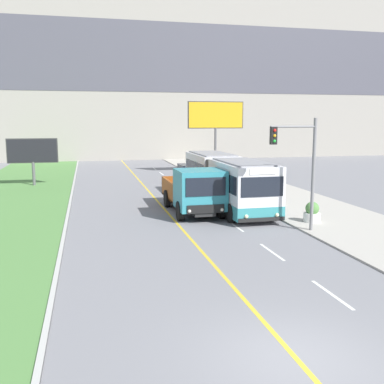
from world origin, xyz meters
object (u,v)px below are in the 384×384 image
at_px(city_bus, 226,181).
at_px(planter_round_third, 250,187).
at_px(traffic_light_mast, 300,160).
at_px(billboard_small, 32,152).
at_px(planter_round_second, 273,198).
at_px(planter_round_near, 312,213).
at_px(planter_round_far, 226,178).
at_px(dump_truck, 196,192).
at_px(billboard_large, 216,118).
at_px(car_distant, 189,173).

distance_m(city_bus, planter_round_third, 4.81).
bearing_deg(traffic_light_mast, billboard_small, 126.09).
xyz_separation_m(city_bus, planter_round_second, (2.75, -1.08, -1.01)).
distance_m(planter_round_near, planter_round_far, 14.23).
height_order(dump_truck, billboard_small, billboard_small).
bearing_deg(planter_round_far, billboard_small, 167.89).
bearing_deg(planter_round_second, billboard_large, 85.76).
xyz_separation_m(dump_truck, billboard_large, (6.57, 18.91, 4.17)).
xyz_separation_m(city_bus, traffic_light_mast, (1.27, -7.39, 1.90)).
bearing_deg(city_bus, planter_round_third, 51.20).
xyz_separation_m(billboard_large, billboard_small, (-16.68, -4.63, -2.78)).
height_order(city_bus, billboard_small, billboard_small).
relative_size(city_bus, planter_round_far, 11.39).
relative_size(billboard_large, planter_round_far, 6.65).
distance_m(billboard_large, billboard_small, 17.53).
xyz_separation_m(car_distant, planter_round_far, (2.44, -3.12, -0.14)).
xyz_separation_m(dump_truck, planter_round_near, (5.36, -3.24, -0.78)).
distance_m(planter_round_third, planter_round_far, 4.75).
bearing_deg(planter_round_near, planter_round_third, 89.28).
distance_m(city_bus, planter_round_second, 3.12).
distance_m(city_bus, billboard_large, 17.28).
distance_m(car_distant, planter_round_near, 17.55).
distance_m(billboard_large, planter_round_far, 9.44).
relative_size(car_distant, planter_round_second, 4.10).
xyz_separation_m(city_bus, planter_round_near, (2.83, -5.82, -1.00)).
relative_size(billboard_large, billboard_small, 1.79).
bearing_deg(planter_round_second, planter_round_far, 90.42).
bearing_deg(traffic_light_mast, planter_round_second, 76.85).
bearing_deg(planter_round_near, dump_truck, 148.84).
bearing_deg(traffic_light_mast, car_distant, 93.14).
distance_m(planter_round_second, planter_round_far, 9.49).
xyz_separation_m(city_bus, car_distant, (0.23, 11.54, -0.86)).
xyz_separation_m(billboard_large, planter_round_third, (-1.09, -12.67, -4.95)).
relative_size(billboard_small, planter_round_far, 3.71).
relative_size(city_bus, traffic_light_mast, 2.25).
bearing_deg(city_bus, billboard_small, 137.22).
relative_size(dump_truck, billboard_small, 1.73).
xyz_separation_m(traffic_light_mast, planter_round_near, (1.56, 1.57, -2.90)).
relative_size(dump_truck, planter_round_near, 6.50).
distance_m(billboard_large, planter_round_third, 13.64).
bearing_deg(car_distant, billboard_large, 51.58).
distance_m(traffic_light_mast, billboard_large, 23.97).
bearing_deg(dump_truck, city_bus, 45.54).
bearing_deg(billboard_small, city_bus, -42.78).
height_order(dump_truck, car_distant, dump_truck).
bearing_deg(dump_truck, car_distant, 78.93).
distance_m(city_bus, planter_round_near, 6.55).
height_order(car_distant, planter_round_second, car_distant).
height_order(billboard_large, planter_round_far, billboard_large).
bearing_deg(planter_round_third, city_bus, -128.80).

